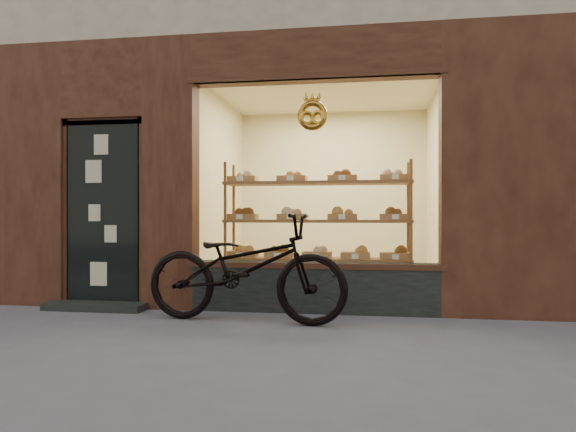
# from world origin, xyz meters

# --- Properties ---
(ground) EXTENTS (90.00, 90.00, 0.00)m
(ground) POSITION_xyz_m (0.00, 0.00, 0.00)
(ground) COLOR #4D4C55
(display_shelf) EXTENTS (2.20, 0.45, 1.70)m
(display_shelf) POSITION_xyz_m (0.45, 2.55, 0.85)
(display_shelf) COLOR brown
(display_shelf) RESTS_ON ground
(bicycle) EXTENTS (2.13, 0.92, 1.09)m
(bicycle) POSITION_xyz_m (-0.17, 1.50, 0.54)
(bicycle) COLOR black
(bicycle) RESTS_ON ground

